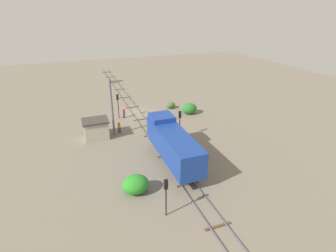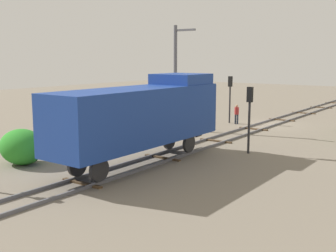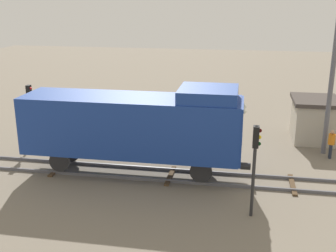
{
  "view_description": "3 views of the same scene",
  "coord_description": "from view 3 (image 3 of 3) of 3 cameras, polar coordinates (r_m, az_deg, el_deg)",
  "views": [
    {
      "loc": [
        9.71,
        41.58,
        16.73
      ],
      "look_at": [
        -1.18,
        12.58,
        2.71
      ],
      "focal_mm": 28.0,
      "sensor_mm": 36.0,
      "label": 1
    },
    {
      "loc": [
        -14.02,
        34.14,
        5.67
      ],
      "look_at": [
        1.15,
        13.22,
        1.49
      ],
      "focal_mm": 45.0,
      "sensor_mm": 36.0,
      "label": 2
    },
    {
      "loc": [
        -19.81,
        11.91,
        8.95
      ],
      "look_at": [
        1.43,
        15.72,
        2.29
      ],
      "focal_mm": 45.0,
      "sensor_mm": 36.0,
      "label": 3
    }
  ],
  "objects": [
    {
      "name": "locomotive",
      "position": [
        21.41,
        -4.44,
        0.31
      ],
      "size": [
        2.9,
        11.6,
        4.6
      ],
      "color": "navy",
      "rests_on": "railway_track"
    },
    {
      "name": "catenary_mast",
      "position": [
        25.67,
        21.29,
        5.62
      ],
      "size": [
        1.94,
        0.28,
        8.18
      ],
      "color": "#595960",
      "rests_on": "ground"
    },
    {
      "name": "worker_by_signal",
      "position": [
        25.82,
        21.26,
        -2.01
      ],
      "size": [
        0.38,
        0.38,
        1.7
      ],
      "rotation": [
        0.0,
        0.0,
        3.23
      ],
      "color": "#262B38",
      "rests_on": "ground"
    },
    {
      "name": "relay_hut",
      "position": [
        28.73,
        19.2,
        0.91
      ],
      "size": [
        3.5,
        2.9,
        2.74
      ],
      "color": "#B2A893",
      "rests_on": "ground"
    },
    {
      "name": "traffic_signal_far",
      "position": [
        27.46,
        -18.16,
        2.97
      ],
      "size": [
        0.32,
        0.34,
        3.76
      ],
      "color": "#262628",
      "rests_on": "ground"
    },
    {
      "name": "bush_far",
      "position": [
        27.85,
        -9.01,
        0.26
      ],
      "size": [
        2.65,
        2.17,
        1.93
      ],
      "primitive_type": "ellipsoid",
      "color": "#2A8426",
      "rests_on": "ground"
    },
    {
      "name": "traffic_signal_mid",
      "position": [
        17.54,
        11.71,
        -3.8
      ],
      "size": [
        0.32,
        0.34,
        4.0
      ],
      "color": "#262628",
      "rests_on": "ground"
    }
  ]
}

